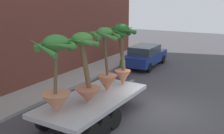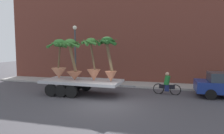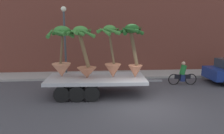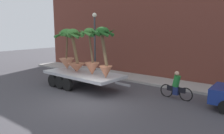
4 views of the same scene
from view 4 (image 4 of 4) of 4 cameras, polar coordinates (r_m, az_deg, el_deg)
The scene contains 10 objects.
ground_plane at distance 11.12m, azimuth -6.40°, elevation -9.42°, with size 60.00×60.00×0.00m, color #423F44.
sidewalk at distance 15.85m, azimuth 9.21°, elevation -3.32°, with size 24.00×2.20×0.15m, color #A39E99.
building_facade at distance 16.96m, azimuth 12.42°, elevation 10.89°, with size 24.00×1.20×8.05m, color brown.
flatbed_trailer at distance 13.93m, azimuth -8.37°, elevation -2.27°, with size 6.32×2.54×0.98m.
potted_palm_rear at distance 15.07m, azimuth -11.88°, elevation 4.51°, with size 1.56×1.58×2.75m.
potted_palm_middle at distance 12.85m, azimuth -5.59°, elevation 3.29°, with size 1.31×1.35×2.79m.
potted_palm_front at distance 13.91m, azimuth -9.86°, elevation 4.15°, with size 1.58×1.58×2.75m.
potted_palm_extra at distance 11.95m, azimuth -2.14°, elevation 4.59°, with size 1.36×1.43×2.85m.
cyclist at distance 11.99m, azimuth 16.71°, elevation -5.01°, with size 1.84×0.36×1.54m.
street_lamp at distance 17.34m, azimuth -4.61°, elevation 8.43°, with size 0.36×0.36×4.83m.
Camera 4 is at (7.39, -7.46, 3.67)m, focal length 34.36 mm.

